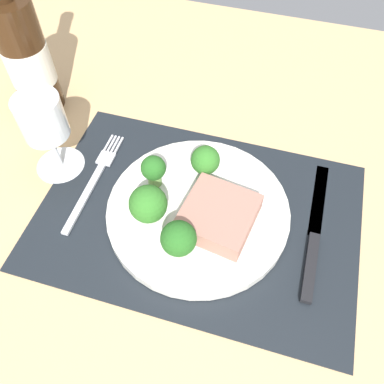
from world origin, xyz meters
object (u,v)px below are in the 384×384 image
(fork, at_px, (94,180))
(steak, at_px, (218,215))
(wine_bottle, at_px, (26,55))
(wine_glass, at_px, (44,123))
(knife, at_px, (314,238))
(plate, at_px, (198,211))

(fork, bearing_deg, steak, -9.98)
(wine_bottle, bearing_deg, steak, -24.43)
(steak, xyz_separation_m, wine_glass, (-0.26, 0.04, 0.06))
(steak, xyz_separation_m, wine_bottle, (-0.36, 0.16, 0.07))
(fork, height_order, knife, knife)
(fork, bearing_deg, plate, -7.05)
(steak, bearing_deg, plate, 157.67)
(plate, distance_m, fork, 0.17)
(knife, distance_m, wine_bottle, 0.52)
(fork, distance_m, wine_glass, 0.11)
(knife, bearing_deg, steak, -172.44)
(plate, bearing_deg, steak, -22.33)
(plate, xyz_separation_m, wine_bottle, (-0.33, 0.15, 0.09))
(steak, bearing_deg, wine_bottle, 155.57)
(plate, distance_m, wine_glass, 0.25)
(steak, height_order, wine_bottle, wine_bottle)
(knife, relative_size, wine_bottle, 0.78)
(wine_glass, bearing_deg, plate, -7.08)
(plate, bearing_deg, wine_bottle, 155.37)
(fork, xyz_separation_m, wine_glass, (-0.06, 0.01, 0.09))
(knife, bearing_deg, wine_glass, 176.24)
(fork, relative_size, wine_glass, 1.43)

